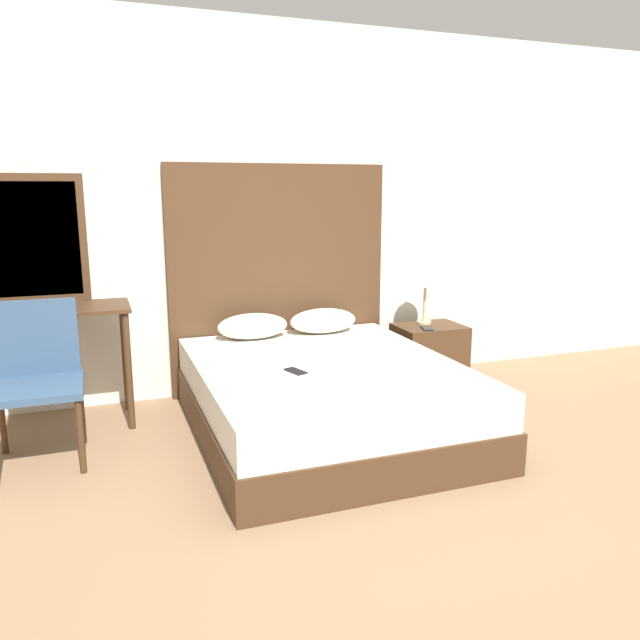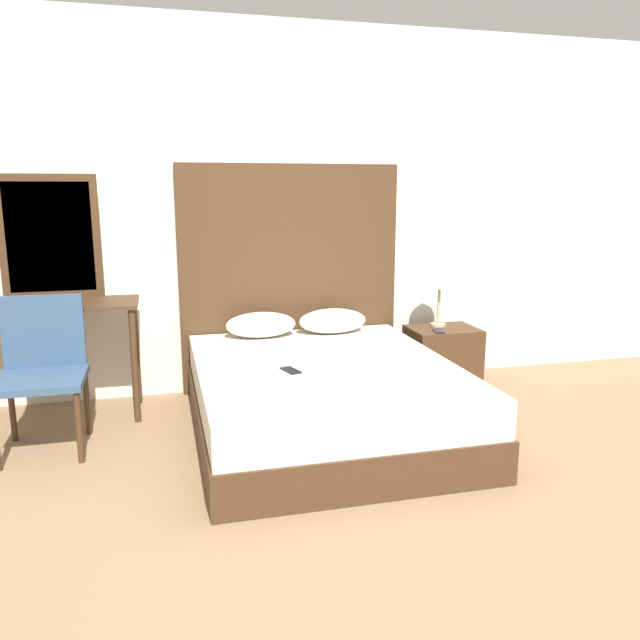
% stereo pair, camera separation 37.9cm
% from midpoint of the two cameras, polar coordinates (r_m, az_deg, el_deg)
% --- Properties ---
extents(ground_plane, '(16.00, 16.00, 0.00)m').
position_cam_midpoint_polar(ground_plane, '(3.05, 6.15, -18.02)').
color(ground_plane, '#8C6B4C').
extents(wall_back, '(10.00, 0.06, 2.70)m').
position_cam_midpoint_polar(wall_back, '(4.77, -5.69, 9.85)').
color(wall_back, silver).
rests_on(wall_back, ground_plane).
extents(bed, '(1.58, 1.92, 0.46)m').
position_cam_midpoint_polar(bed, '(3.95, -2.28, -7.17)').
color(bed, '#422B19').
rests_on(bed, ground_plane).
extents(headboard, '(1.66, 0.05, 1.70)m').
position_cam_midpoint_polar(headboard, '(4.73, -6.03, 3.72)').
color(headboard, '#422B19').
rests_on(headboard, ground_plane).
extents(pillow_left, '(0.51, 0.29, 0.18)m').
position_cam_midpoint_polar(pillow_left, '(4.51, -8.58, -0.59)').
color(pillow_left, silver).
rests_on(pillow_left, bed).
extents(pillow_right, '(0.51, 0.29, 0.18)m').
position_cam_midpoint_polar(pillow_right, '(4.65, -2.06, -0.09)').
color(pillow_right, silver).
rests_on(pillow_right, bed).
extents(phone_on_bed, '(0.11, 0.16, 0.01)m').
position_cam_midpoint_polar(phone_on_bed, '(3.69, -5.21, -4.72)').
color(phone_on_bed, black).
rests_on(phone_on_bed, bed).
extents(nightstand, '(0.52, 0.39, 0.47)m').
position_cam_midpoint_polar(nightstand, '(4.97, 7.79, -3.16)').
color(nightstand, '#422B19').
rests_on(nightstand, ground_plane).
extents(table_lamp, '(0.23, 0.23, 0.46)m').
position_cam_midpoint_polar(table_lamp, '(4.91, 7.46, 3.82)').
color(table_lamp, tan).
rests_on(table_lamp, nightstand).
extents(phone_on_nightstand, '(0.11, 0.16, 0.01)m').
position_cam_midpoint_polar(phone_on_nightstand, '(4.79, 7.52, -0.79)').
color(phone_on_nightstand, black).
rests_on(phone_on_nightstand, nightstand).
extents(vanity_desk, '(1.09, 0.46, 0.79)m').
position_cam_midpoint_polar(vanity_desk, '(4.36, -26.56, -0.86)').
color(vanity_desk, '#422B19').
rests_on(vanity_desk, ground_plane).
extents(vanity_mirror, '(0.64, 0.03, 0.83)m').
position_cam_midpoint_polar(vanity_mirror, '(4.48, -26.95, 6.58)').
color(vanity_mirror, '#422B19').
rests_on(vanity_mirror, vanity_desk).
extents(chair, '(0.49, 0.49, 0.90)m').
position_cam_midpoint_polar(chair, '(3.94, -27.08, -4.23)').
color(chair, '#334C6B').
rests_on(chair, ground_plane).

